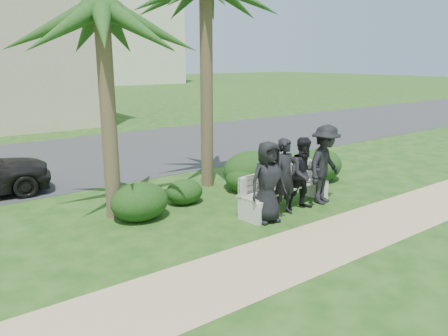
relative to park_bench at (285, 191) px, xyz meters
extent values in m
plane|color=#194012|center=(-1.04, -0.01, -0.39)|extent=(160.00, 160.00, 0.00)
cube|color=tan|center=(-1.04, -1.81, -0.39)|extent=(30.00, 1.60, 0.01)
cube|color=#2D2D30|center=(-1.04, 7.99, -0.39)|extent=(160.00, 8.00, 0.01)
cube|color=#B7AD89|center=(-2.04, 17.99, 3.11)|extent=(8.00, 8.00, 7.00)
cube|color=beige|center=(12.96, 54.99, 9.61)|extent=(26.00, 18.00, 20.00)
cube|color=gray|center=(0.00, -0.04, 0.07)|extent=(2.54, 0.88, 0.04)
cube|color=gray|center=(0.00, 0.21, 0.33)|extent=(2.48, 0.35, 0.29)
cube|color=beige|center=(-1.16, -0.04, -0.17)|extent=(0.24, 0.59, 0.46)
cube|color=beige|center=(1.16, -0.04, -0.17)|extent=(0.24, 0.59, 0.46)
imported|color=black|center=(-0.87, -0.38, 0.44)|extent=(0.89, 0.65, 1.68)
imported|color=black|center=(-0.29, -0.28, 0.43)|extent=(0.62, 0.42, 1.65)
imported|color=black|center=(0.30, -0.28, 0.41)|extent=(0.90, 0.77, 1.61)
imported|color=black|center=(0.98, -0.27, 0.52)|extent=(1.32, 0.97, 1.83)
ellipsoid|color=black|center=(-2.91, 1.30, 0.01)|extent=(1.23, 1.01, 0.80)
ellipsoid|color=black|center=(-1.63, 1.62, -0.10)|extent=(0.89, 0.74, 0.58)
ellipsoid|color=black|center=(0.41, 1.66, 0.10)|extent=(1.53, 1.26, 1.00)
ellipsoid|color=black|center=(0.15, 1.52, -0.02)|extent=(1.14, 0.94, 0.74)
ellipsoid|color=black|center=(2.35, 1.11, 0.06)|extent=(1.40, 1.16, 0.91)
cylinder|color=brown|center=(-3.28, 1.79, 1.68)|extent=(0.32, 0.32, 4.15)
cylinder|color=brown|center=(-0.34, 2.55, 2.13)|extent=(0.32, 0.32, 5.05)
camera|label=1|loc=(-6.66, -6.66, 2.86)|focal=35.00mm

